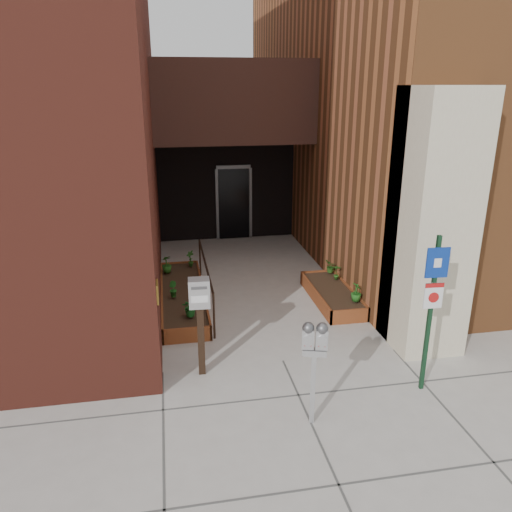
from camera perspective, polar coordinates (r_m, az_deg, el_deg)
ground at (r=8.59m, az=3.10°, el=-11.88°), size 80.00×80.00×0.00m
architecture at (r=14.16m, az=-4.23°, el=21.27°), size 20.00×14.60×10.00m
planter_left at (r=10.75m, az=-8.37°, el=-4.65°), size 0.90×3.60×0.30m
planter_right at (r=10.83m, az=8.68°, el=-4.47°), size 0.80×2.20×0.30m
handrail at (r=10.49m, az=-5.79°, el=-1.51°), size 0.04×3.34×0.90m
parking_meter at (r=6.65m, az=6.71°, el=-10.22°), size 0.35×0.21×1.52m
sign_post at (r=7.60m, az=19.51°, el=-4.61°), size 0.33×0.09×2.44m
payment_dropbox at (r=7.76m, az=-6.45°, el=-5.76°), size 0.33×0.26×1.63m
shrub_left_a at (r=9.43m, az=-7.53°, el=-5.81°), size 0.45×0.45×0.35m
shrub_left_b at (r=10.32m, az=-9.50°, el=-3.75°), size 0.24×0.24×0.32m
shrub_left_c at (r=11.65m, az=-10.17°, el=-0.91°), size 0.31×0.31×0.40m
shrub_left_d at (r=11.94m, az=-7.51°, el=-0.29°), size 0.29×0.29×0.39m
shrub_right_a at (r=10.17m, az=11.39°, el=-4.06°), size 0.25×0.25×0.38m
shrub_right_b at (r=11.19m, az=9.21°, el=-1.82°), size 0.25×0.25×0.35m
shrub_right_c at (r=11.58m, az=8.51°, el=-1.21°), size 0.36×0.36×0.29m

